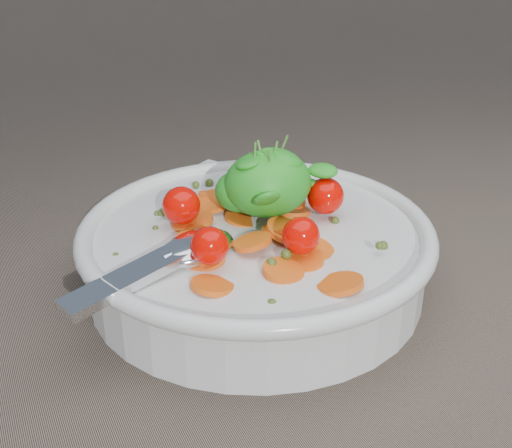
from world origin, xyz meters
name	(u,v)px	position (x,y,z in m)	size (l,w,h in m)	color
ground	(231,277)	(0.00, 0.00, 0.00)	(6.00, 6.00, 0.00)	#746252
bowl	(256,249)	(0.01, -0.02, 0.03)	(0.31, 0.28, 0.12)	silver
napkin	(214,193)	(0.05, 0.16, 0.00)	(0.14, 0.13, 0.01)	white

